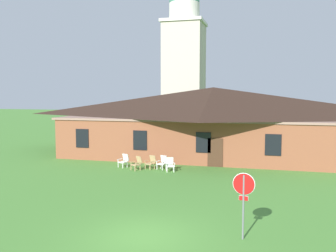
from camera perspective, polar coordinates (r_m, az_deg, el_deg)
The scene contains 9 objects.
ground_plane at distance 13.82m, azimuth -3.97°, elevation -17.24°, with size 200.00×200.00×0.00m, color #477F33.
brick_building at distance 31.08m, azimuth 7.17°, elevation 0.82°, with size 25.40×10.40×5.87m.
dome_tower at distance 46.11m, azimuth 2.59°, elevation 9.98°, with size 5.18×5.18×20.13m.
stop_sign at distance 13.35m, azimuth 11.94°, elevation -10.33°, with size 0.80×0.14×2.44m.
lawn_chair_by_porch at distance 26.19m, azimuth -7.03°, elevation -5.45°, with size 0.78×0.83×0.96m.
lawn_chair_near_door at distance 25.12m, azimuth -4.95°, elevation -5.88°, with size 0.84×0.87×0.96m.
lawn_chair_left_end at distance 25.42m, azimuth -2.71°, elevation -5.73°, with size 0.81×0.85×0.96m.
lawn_chair_middle at distance 25.34m, azimuth -0.87°, elevation -5.76°, with size 0.77×0.82×0.96m.
lawn_chair_right_end at distance 24.61m, azimuth 0.30°, elevation -6.09°, with size 0.77×0.82×0.96m.
Camera 1 is at (4.17, -12.10, 5.23)m, focal length 38.31 mm.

